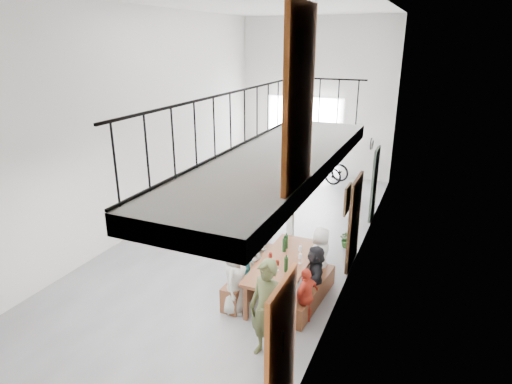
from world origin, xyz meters
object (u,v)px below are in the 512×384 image
at_px(tasting_table, 285,264).
at_px(side_bench, 185,201).
at_px(bench_inner, 254,276).
at_px(bicycle_near, 324,165).
at_px(serving_counter, 285,162).
at_px(host_standing, 267,310).
at_px(oak_barrel, 251,162).

xyz_separation_m(tasting_table, side_bench, (-4.27, 3.23, -0.47)).
bearing_deg(bench_inner, bicycle_near, 97.25).
relative_size(side_bench, serving_counter, 1.05).
bearing_deg(tasting_table, bench_inner, 172.41).
bearing_deg(tasting_table, bicycle_near, 99.04).
relative_size(host_standing, bicycle_near, 0.89).
relative_size(tasting_table, bench_inner, 1.05).
height_order(oak_barrel, host_standing, host_standing).
xyz_separation_m(tasting_table, serving_counter, (-2.76, 7.80, -0.29)).
bearing_deg(host_standing, oak_barrel, 130.64).
relative_size(side_bench, bicycle_near, 0.88).
relative_size(tasting_table, bicycle_near, 1.16).
relative_size(side_bench, oak_barrel, 1.80).
bearing_deg(serving_counter, bench_inner, -66.43).
bearing_deg(serving_counter, host_standing, -63.60).
xyz_separation_m(bench_inner, oak_barrel, (-3.17, 7.01, 0.22)).
bearing_deg(oak_barrel, bicycle_near, 12.87).
bearing_deg(oak_barrel, serving_counter, 33.11).
distance_m(side_bench, host_standing, 6.72).
distance_m(side_bench, serving_counter, 4.82).
xyz_separation_m(side_bench, oak_barrel, (0.43, 3.87, 0.23)).
height_order(tasting_table, oak_barrel, oak_barrel).
bearing_deg(bicycle_near, serving_counter, 96.14).
distance_m(serving_counter, host_standing, 9.96).
height_order(serving_counter, host_standing, host_standing).
xyz_separation_m(side_bench, serving_counter, (1.51, 4.58, 0.19)).
bearing_deg(side_bench, bench_inner, -41.09).
xyz_separation_m(oak_barrel, serving_counter, (1.08, 0.71, -0.04)).
xyz_separation_m(bench_inner, side_bench, (-3.60, 3.14, -0.01)).
relative_size(tasting_table, serving_counter, 1.38).
relative_size(serving_counter, bicycle_near, 0.84).
bearing_deg(serving_counter, oak_barrel, -138.46).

